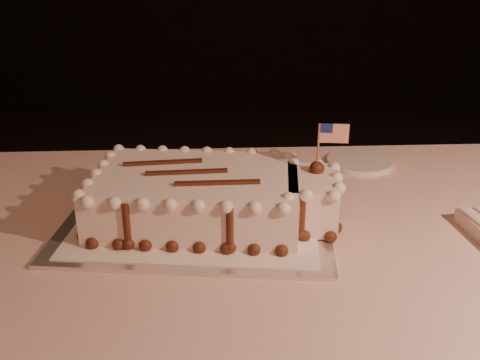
{
  "coord_description": "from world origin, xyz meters",
  "views": [
    {
      "loc": [
        -0.18,
        -0.3,
        1.23
      ],
      "look_at": [
        -0.13,
        0.6,
        0.83
      ],
      "focal_mm": 40.0,
      "sensor_mm": 36.0,
      "label": 1
    }
  ],
  "objects": [
    {
      "name": "cake_board",
      "position": [
        -0.21,
        0.6,
        0.75
      ],
      "size": [
        0.53,
        0.43,
        0.01
      ],
      "primitive_type": "cube",
      "rotation": [
        0.0,
        0.0,
        -0.12
      ],
      "color": "silver",
      "rests_on": "banquet_table"
    },
    {
      "name": "doily",
      "position": [
        -0.21,
        0.6,
        0.76
      ],
      "size": [
        0.48,
        0.39,
        0.0
      ],
      "primitive_type": "cube",
      "rotation": [
        0.0,
        0.0,
        -0.12
      ],
      "color": "white",
      "rests_on": "cake_board"
    },
    {
      "name": "sheet_cake",
      "position": [
        -0.19,
        0.6,
        0.8
      ],
      "size": [
        0.48,
        0.31,
        0.18
      ],
      "color": "white",
      "rests_on": "doily"
    },
    {
      "name": "side_plate",
      "position": [
        0.17,
        0.87,
        0.76
      ],
      "size": [
        0.16,
        0.16,
        0.01
      ],
      "primitive_type": "cylinder",
      "color": "white",
      "rests_on": "banquet_table"
    }
  ]
}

